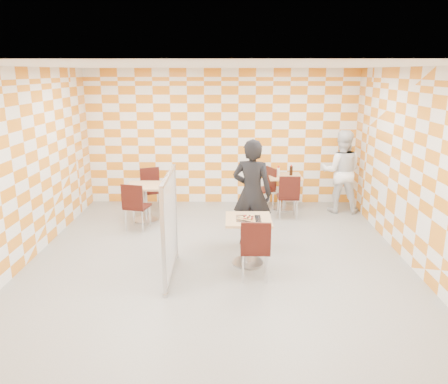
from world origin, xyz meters
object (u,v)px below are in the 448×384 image
main_table (248,233)px  second_table (285,186)px  chair_second_side (266,185)px  sport_bottle (278,171)px  chair_empty_near (135,203)px  chair_empty_far (151,186)px  chair_second_front (289,194)px  man_white (341,171)px  man_dark (252,193)px  empty_table (145,196)px  partition (170,225)px  soda_bottle (291,171)px  chair_main_front (255,246)px

main_table → second_table: 3.01m
chair_second_side → sport_bottle: bearing=18.4°
chair_empty_near → chair_empty_far: size_ratio=1.00×
chair_second_front → man_white: man_white is taller
man_white → main_table: bearing=61.7°
main_table → man_dark: (0.09, 0.80, 0.42)m
chair_empty_near → empty_table: bearing=82.4°
partition → man_dark: man_dark is taller
sport_bottle → chair_second_side: bearing=-161.6°
soda_bottle → empty_table: bearing=-164.0°
empty_table → chair_second_side: chair_second_side is taller
empty_table → partition: partition is taller
partition → main_table: bearing=20.8°
chair_main_front → partition: partition is taller
soda_bottle → man_dark: bearing=-114.4°
chair_empty_far → soda_bottle: size_ratio=4.02×
partition → chair_empty_near: bearing=115.9°
chair_second_side → chair_empty_near: size_ratio=1.00×
second_table → chair_main_front: chair_main_front is taller
partition → sport_bottle: 3.87m
main_table → chair_second_side: (0.51, 2.83, 0.04)m
chair_second_front → man_white: 1.34m
empty_table → chair_empty_far: bearing=89.6°
second_table → sport_bottle: 0.36m
man_dark → main_table: bearing=99.9°
man_white → empty_table: bearing=18.6°
second_table → man_dark: 2.26m
chair_main_front → chair_empty_far: bearing=121.7°
second_table → soda_bottle: soda_bottle is taller
chair_empty_near → soda_bottle: 3.45m
main_table → chair_main_front: (0.08, -0.59, 0.04)m
chair_second_front → sport_bottle: (-0.13, 0.77, 0.29)m
second_table → partition: size_ratio=0.48×
chair_second_side → sport_bottle: (0.26, 0.09, 0.29)m
main_table → sport_bottle: (0.77, 2.92, 0.33)m
chair_second_front → chair_second_side: bearing=119.6°
chair_main_front → chair_empty_near: bearing=136.4°
second_table → chair_main_front: bearing=-103.6°
man_dark → sport_bottle: man_dark is taller
chair_empty_far → soda_bottle: soda_bottle is taller
man_dark → empty_table: bearing=-14.1°
chair_second_side → man_white: size_ratio=0.53×
chair_second_side → partition: bearing=-117.0°
main_table → soda_bottle: bearing=70.2°
partition → empty_table: bearing=108.7°
soda_bottle → chair_second_front: bearing=-100.7°
chair_second_front → partition: size_ratio=0.60×
man_white → soda_bottle: man_white is taller
second_table → empty_table: same height
chair_empty_near → soda_bottle: soda_bottle is taller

